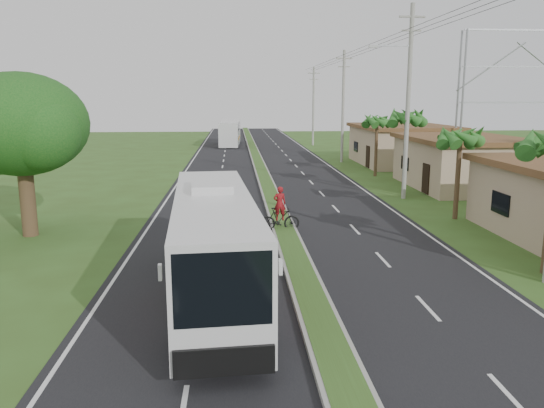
{
  "coord_description": "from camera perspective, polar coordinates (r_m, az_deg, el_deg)",
  "views": [
    {
      "loc": [
        -2.37,
        -14.95,
        6.33
      ],
      "look_at": [
        -0.75,
        7.74,
        1.8
      ],
      "focal_mm": 35.0,
      "sensor_mm": 36.0,
      "label": 1
    }
  ],
  "objects": [
    {
      "name": "motorcyclist",
      "position": [
        25.61,
        0.83,
        -1.27
      ],
      "size": [
        1.97,
        0.68,
        2.21
      ],
      "rotation": [
        0.0,
        0.0,
        0.07
      ],
      "color": "black",
      "rests_on": "ground"
    },
    {
      "name": "lane_edge_left",
      "position": [
        35.79,
        -10.97,
        0.87
      ],
      "size": [
        0.12,
        160.0,
        0.01
      ],
      "primitive_type": "cube",
      "color": "silver",
      "rests_on": "ground"
    },
    {
      "name": "shop_far",
      "position": [
        53.7,
        13.77,
        6.25
      ],
      "size": [
        8.6,
        11.6,
        3.82
      ],
      "color": "tan",
      "rests_on": "ground"
    },
    {
      "name": "coach_bus_main",
      "position": [
        16.89,
        -6.28,
        -3.66
      ],
      "size": [
        3.14,
        11.4,
        3.64
      ],
      "rotation": [
        0.0,
        0.0,
        0.07
      ],
      "color": "silver",
      "rests_on": "ground"
    },
    {
      "name": "palm_verge_c",
      "position": [
        35.76,
        14.3,
        8.99
      ],
      "size": [
        2.4,
        2.4,
        5.85
      ],
      "color": "#473321",
      "rests_on": "ground"
    },
    {
      "name": "ground",
      "position": [
        16.41,
        4.62,
        -11.47
      ],
      "size": [
        180.0,
        180.0,
        0.0
      ],
      "primitive_type": "plane",
      "color": "#354F1D",
      "rests_on": "ground"
    },
    {
      "name": "utility_pole_d",
      "position": [
        73.76,
        4.47,
        10.53
      ],
      "size": [
        1.6,
        0.28,
        10.5
      ],
      "color": "gray",
      "rests_on": "ground"
    },
    {
      "name": "billboard_lattice",
      "position": [
        51.13,
        24.85,
        10.8
      ],
      "size": [
        10.18,
        1.18,
        12.07
      ],
      "color": "gray",
      "rests_on": "ground"
    },
    {
      "name": "palm_verge_b",
      "position": [
        29.47,
        19.6,
        6.78
      ],
      "size": [
        2.4,
        2.4,
        5.05
      ],
      "color": "#473321",
      "rests_on": "ground"
    },
    {
      "name": "shade_tree",
      "position": [
        26.84,
        -25.59,
        7.39
      ],
      "size": [
        6.3,
        6.0,
        7.54
      ],
      "color": "#473321",
      "rests_on": "ground"
    },
    {
      "name": "palm_verge_d",
      "position": [
        44.54,
        11.24,
        8.76
      ],
      "size": [
        2.4,
        2.4,
        5.25
      ],
      "color": "#473321",
      "rests_on": "ground"
    },
    {
      "name": "utility_pole_c",
      "position": [
        54.06,
        7.65,
        10.47
      ],
      "size": [
        1.6,
        0.28,
        11.0
      ],
      "color": "gray",
      "rests_on": "ground"
    },
    {
      "name": "lane_edge_right",
      "position": [
        36.66,
        10.31,
        1.14
      ],
      "size": [
        0.12,
        160.0,
        0.01
      ],
      "primitive_type": "cube",
      "color": "silver",
      "rests_on": "ground"
    },
    {
      "name": "shop_mid",
      "position": [
        40.66,
        19.74,
        4.29
      ],
      "size": [
        7.6,
        10.6,
        3.67
      ],
      "color": "tan",
      "rests_on": "ground"
    },
    {
      "name": "utility_pole_b",
      "position": [
        34.69,
        14.39,
        10.8
      ],
      "size": [
        3.2,
        0.28,
        12.0
      ],
      "color": "gray",
      "rests_on": "ground"
    },
    {
      "name": "median_strip",
      "position": [
        35.58,
        -0.2,
        1.19
      ],
      "size": [
        1.2,
        160.0,
        0.18
      ],
      "color": "gray",
      "rests_on": "ground"
    },
    {
      "name": "road_asphalt",
      "position": [
        35.6,
        -0.2,
        1.04
      ],
      "size": [
        14.0,
        160.0,
        0.02
      ],
      "primitive_type": "cube",
      "color": "black",
      "rests_on": "ground"
    },
    {
      "name": "coach_bus_far",
      "position": [
        73.59,
        -4.52,
        7.76
      ],
      "size": [
        2.92,
        11.42,
        3.3
      ],
      "rotation": [
        0.0,
        0.0,
        -0.04
      ],
      "color": "silver",
      "rests_on": "ground"
    }
  ]
}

